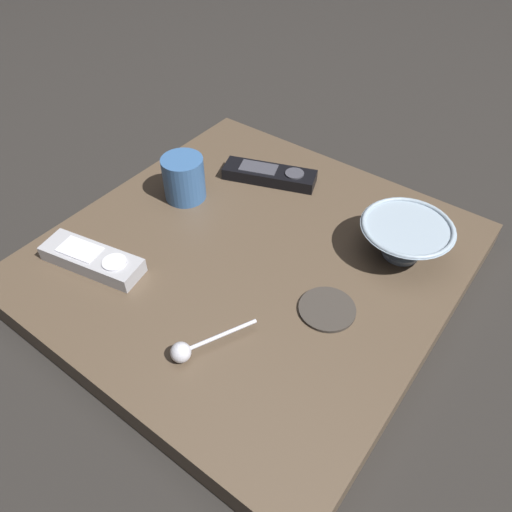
% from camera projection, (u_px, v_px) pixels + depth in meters
% --- Properties ---
extents(ground_plane, '(6.00, 6.00, 0.00)m').
position_uv_depth(ground_plane, '(251.00, 272.00, 0.87)').
color(ground_plane, black).
extents(table, '(0.65, 0.64, 0.05)m').
position_uv_depth(table, '(251.00, 262.00, 0.85)').
color(table, '#4C3D2D').
rests_on(table, ground).
extents(cereal_bowl, '(0.15, 0.15, 0.06)m').
position_uv_depth(cereal_bowl, '(405.00, 238.00, 0.81)').
color(cereal_bowl, '#8C9EAD').
rests_on(cereal_bowl, table).
extents(coffee_mug, '(0.08, 0.08, 0.08)m').
position_uv_depth(coffee_mug, '(184.00, 178.00, 0.92)').
color(coffee_mug, '#33598C').
rests_on(coffee_mug, table).
extents(teaspoon, '(0.12, 0.07, 0.03)m').
position_uv_depth(teaspoon, '(186.00, 350.00, 0.68)').
color(teaspoon, silver).
rests_on(teaspoon, table).
extents(tv_remote_near, '(0.09, 0.18, 0.03)m').
position_uv_depth(tv_remote_near, '(92.00, 259.00, 0.80)').
color(tv_remote_near, '#9E9EA3').
rests_on(tv_remote_near, table).
extents(tv_remote_far, '(0.11, 0.19, 0.03)m').
position_uv_depth(tv_remote_far, '(270.00, 175.00, 0.97)').
color(tv_remote_far, black).
rests_on(tv_remote_far, table).
extents(drink_coaster, '(0.09, 0.09, 0.01)m').
position_uv_depth(drink_coaster, '(327.00, 309.00, 0.74)').
color(drink_coaster, '#332D28').
rests_on(drink_coaster, table).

